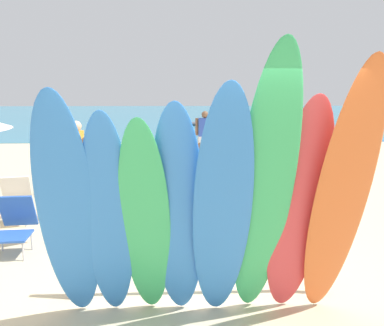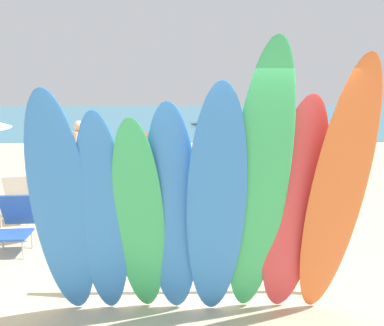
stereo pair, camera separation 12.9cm
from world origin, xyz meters
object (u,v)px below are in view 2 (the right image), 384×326
(surfboard_blue_0, at_px, (62,214))
(beachgoer_photographing, at_px, (80,153))
(surfboard_blue_3, at_px, (172,217))
(beach_chair_blue, at_px, (17,197))
(surfboard_red_6, at_px, (293,213))
(beach_chair_red, at_px, (15,222))
(distant_boat, at_px, (220,123))
(beachgoer_strolling, at_px, (145,167))
(surfboard_green_2, at_px, (140,224))
(surfboard_blue_1, at_px, (103,222))
(beachgoer_by_water, at_px, (209,133))
(surfboard_orange_7, at_px, (336,201))
(surfboard_green_5, at_px, (258,195))
(surfboard_rack, at_px, (195,249))
(beachgoer_near_rack, at_px, (89,173))
(surfboard_blue_4, at_px, (216,213))

(surfboard_blue_0, relative_size, beachgoer_photographing, 1.46)
(surfboard_blue_3, xyz_separation_m, beach_chair_blue, (-2.93, 3.18, -0.70))
(surfboard_red_6, height_order, beach_chair_red, surfboard_red_6)
(distant_boat, bearing_deg, beach_chair_blue, -105.85)
(beachgoer_strolling, xyz_separation_m, beach_chair_red, (-1.75, -1.62, -0.49))
(surfboard_blue_0, bearing_deg, distant_boat, 78.62)
(surfboard_green_2, bearing_deg, distant_boat, 86.04)
(surfboard_blue_1, relative_size, beach_chair_red, 2.75)
(beachgoer_by_water, distance_m, distant_boat, 13.32)
(surfboard_blue_0, xyz_separation_m, surfboard_blue_3, (1.03, 0.05, -0.05))
(surfboard_orange_7, relative_size, beach_chair_blue, 3.37)
(surfboard_green_5, distance_m, beachgoer_by_water, 9.02)
(surfboard_blue_0, xyz_separation_m, beach_chair_red, (-1.35, 1.92, -0.75))
(surfboard_green_2, bearing_deg, surfboard_rack, 46.76)
(beachgoer_near_rack, bearing_deg, surfboard_green_5, -19.92)
(beachgoer_by_water, relative_size, beachgoer_photographing, 0.99)
(surfboard_blue_1, height_order, surfboard_green_5, surfboard_green_5)
(beachgoer_strolling, bearing_deg, beach_chair_blue, 29.03)
(beachgoer_by_water, bearing_deg, surfboard_green_5, -90.82)
(beachgoer_near_rack, height_order, distant_boat, beachgoer_near_rack)
(surfboard_red_6, relative_size, beachgoer_strolling, 1.50)
(surfboard_blue_1, bearing_deg, surfboard_green_5, -8.15)
(surfboard_green_2, height_order, surfboard_red_6, surfboard_red_6)
(surfboard_blue_3, height_order, beachgoer_photographing, surfboard_blue_3)
(surfboard_blue_0, relative_size, beachgoer_near_rack, 1.60)
(surfboard_orange_7, distance_m, beach_chair_blue, 5.61)
(surfboard_blue_0, bearing_deg, beach_chair_blue, 117.93)
(surfboard_blue_3, height_order, surfboard_red_6, surfboard_red_6)
(surfboard_orange_7, distance_m, beachgoer_photographing, 6.24)
(surfboard_orange_7, bearing_deg, beachgoer_photographing, 123.43)
(surfboard_blue_0, xyz_separation_m, surfboard_green_5, (1.83, -0.06, 0.19))
(surfboard_rack, xyz_separation_m, distant_boat, (2.21, 21.58, -0.43))
(surfboard_blue_3, bearing_deg, beachgoer_photographing, 119.01)
(surfboard_rack, bearing_deg, beachgoer_near_rack, 124.96)
(beachgoer_by_water, xyz_separation_m, beach_chair_red, (-3.27, -7.04, -0.53))
(surfboard_red_6, relative_size, beachgoer_photographing, 1.42)
(beachgoer_near_rack, relative_size, distant_boat, 0.37)
(surfboard_blue_1, bearing_deg, surfboard_blue_4, -10.51)
(beachgoer_strolling, height_order, beach_chair_blue, beachgoer_strolling)
(surfboard_green_5, xyz_separation_m, beachgoer_strolling, (-1.44, 3.59, -0.46))
(beachgoer_near_rack, distance_m, beach_chair_blue, 1.42)
(surfboard_rack, height_order, surfboard_blue_3, surfboard_blue_3)
(beachgoer_strolling, distance_m, distant_boat, 18.89)
(distant_boat, bearing_deg, beachgoer_strolling, -99.40)
(surfboard_green_5, bearing_deg, beach_chair_red, 143.99)
(surfboard_orange_7, distance_m, beach_chair_red, 4.47)
(beachgoer_by_water, bearing_deg, distant_boat, 83.04)
(surfboard_blue_1, distance_m, beachgoer_near_rack, 3.27)
(surfboard_blue_3, distance_m, surfboard_red_6, 1.17)
(surfboard_green_2, relative_size, surfboard_blue_3, 0.95)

